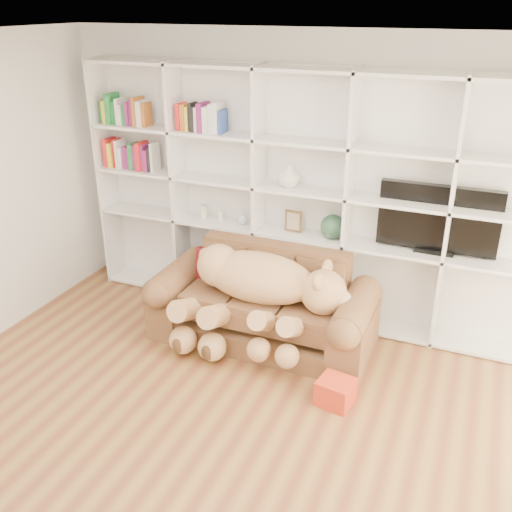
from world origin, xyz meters
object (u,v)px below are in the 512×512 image
at_px(tv, 438,220).
at_px(gift_box, 335,392).
at_px(teddy_bear, 256,290).
at_px(sofa, 264,308).

bearing_deg(tv, gift_box, -110.89).
distance_m(teddy_bear, gift_box, 1.12).
bearing_deg(gift_box, sofa, 142.85).
bearing_deg(tv, teddy_bear, -149.54).
xyz_separation_m(sofa, tv, (1.37, 0.64, 0.85)).
distance_m(sofa, gift_box, 1.12).
xyz_separation_m(gift_box, tv, (0.50, 1.31, 1.06)).
height_order(teddy_bear, gift_box, teddy_bear).
relative_size(sofa, teddy_bear, 1.32).
relative_size(sofa, tv, 1.95).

